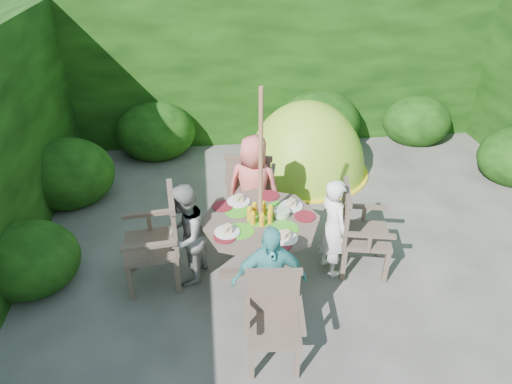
{
  "coord_description": "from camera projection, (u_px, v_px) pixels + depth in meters",
  "views": [
    {
      "loc": [
        -1.34,
        -3.9,
        3.52
      ],
      "look_at": [
        -0.84,
        0.45,
        0.85
      ],
      "focal_mm": 32.0,
      "sensor_mm": 36.0,
      "label": 1
    }
  ],
  "objects": [
    {
      "name": "garden_chair_left",
      "position": [
        159.0,
        239.0,
        4.85
      ],
      "size": [
        0.63,
        0.69,
        1.06
      ],
      "rotation": [
        0.0,
        0.0,
        -1.47
      ],
      "color": "#46372D",
      "rests_on": "ground"
    },
    {
      "name": "patio_table",
      "position": [
        261.0,
        228.0,
        4.9
      ],
      "size": [
        1.32,
        1.32,
        0.9
      ],
      "rotation": [
        0.0,
        0.0,
        -0.02
      ],
      "color": "#46372D",
      "rests_on": "ground"
    },
    {
      "name": "child_front",
      "position": [
        269.0,
        281.0,
        4.23
      ],
      "size": [
        0.72,
        0.31,
        1.21
      ],
      "primitive_type": "imported",
      "rotation": [
        0.0,
        0.0,
        0.02
      ],
      "color": "#4AADAD",
      "rests_on": "ground"
    },
    {
      "name": "hedge_enclosure",
      "position": [
        314.0,
        125.0,
        5.75
      ],
      "size": [
        9.0,
        9.0,
        2.5
      ],
      "color": "black",
      "rests_on": "ground"
    },
    {
      "name": "garden_chair_front",
      "position": [
        274.0,
        317.0,
        4.05
      ],
      "size": [
        0.56,
        0.51,
        0.85
      ],
      "rotation": [
        0.0,
        0.0,
        -0.11
      ],
      "color": "#46372D",
      "rests_on": "ground"
    },
    {
      "name": "child_back",
      "position": [
        254.0,
        187.0,
        5.56
      ],
      "size": [
        0.77,
        0.63,
        1.34
      ],
      "primitive_type": "imported",
      "rotation": [
        0.0,
        0.0,
        2.78
      ],
      "color": "#E7695F",
      "rests_on": "ground"
    },
    {
      "name": "ground",
      "position": [
        332.0,
        270.0,
        5.27
      ],
      "size": [
        60.0,
        60.0,
        0.0
      ],
      "primitive_type": "plane",
      "color": "#42403A",
      "rests_on": "ground"
    },
    {
      "name": "garden_chair_right",
      "position": [
        358.0,
        229.0,
        5.05
      ],
      "size": [
        0.64,
        0.7,
        1.0
      ],
      "rotation": [
        0.0,
        0.0,
        1.35
      ],
      "color": "#46372D",
      "rests_on": "ground"
    },
    {
      "name": "parasol_pole",
      "position": [
        261.0,
        191.0,
        4.65
      ],
      "size": [
        0.04,
        0.04,
        2.2
      ],
      "primitive_type": "cylinder",
      "rotation": [
        0.0,
        0.0,
        -0.02
      ],
      "color": "#945E3B",
      "rests_on": "ground"
    },
    {
      "name": "child_right",
      "position": [
        333.0,
        227.0,
        4.98
      ],
      "size": [
        0.4,
        0.5,
        1.18
      ],
      "primitive_type": "imported",
      "rotation": [
        0.0,
        0.0,
        1.89
      ],
      "color": "white",
      "rests_on": "ground"
    },
    {
      "name": "dome_tent",
      "position": [
        305.0,
        171.0,
        7.31
      ],
      "size": [
        2.23,
        2.23,
        2.27
      ],
      "rotation": [
        0.0,
        0.0,
        -0.22
      ],
      "color": "#90DB2A",
      "rests_on": "ground"
    },
    {
      "name": "garden_chair_back",
      "position": [
        250.0,
        185.0,
        5.88
      ],
      "size": [
        0.7,
        0.65,
        1.0
      ],
      "rotation": [
        0.0,
        0.0,
        2.91
      ],
      "color": "#46372D",
      "rests_on": "ground"
    },
    {
      "name": "child_left",
      "position": [
        186.0,
        236.0,
        4.85
      ],
      "size": [
        0.62,
        0.7,
        1.19
      ],
      "primitive_type": "imported",
      "rotation": [
        0.0,
        0.0,
        -1.92
      ],
      "color": "gray",
      "rests_on": "ground"
    }
  ]
}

